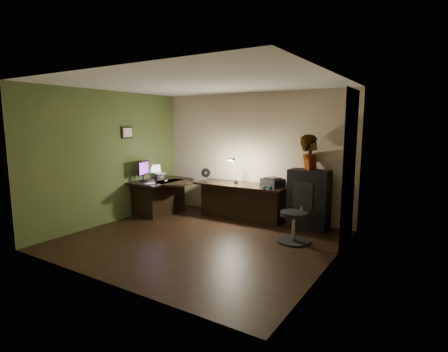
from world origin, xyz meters
The scene contains 27 objects.
floor centered at (0.00, 0.00, -0.01)m, with size 4.50×4.00×0.01m, color black.
ceiling centered at (0.00, 0.00, 2.71)m, with size 4.50×4.00×0.01m, color silver.
wall_back centered at (0.00, 2.00, 1.35)m, with size 4.50×0.01×2.70m, color tan.
wall_front centered at (0.00, -2.00, 1.35)m, with size 4.50×0.01×2.70m, color tan.
wall_left centered at (-2.25, 0.00, 1.35)m, with size 0.01×4.00×2.70m, color tan.
wall_right centered at (2.25, 0.00, 1.35)m, with size 0.01×4.00×2.70m, color tan.
green_wall_overlay centered at (-2.24, 0.00, 1.35)m, with size 0.00×4.00×2.70m, color #445828.
arched_doorway centered at (2.24, 1.15, 1.30)m, with size 0.01×0.90×2.60m, color black.
french_door centered at (2.24, -0.55, 1.05)m, with size 0.02×0.92×2.10m, color white.
framed_picture centered at (-2.22, 0.45, 1.85)m, with size 0.04×0.30×0.25m, color black.
desk_left centered at (-1.83, 1.02, 0.39)m, with size 0.83×1.34×0.77m, color black.
desk_right centered at (-0.08, 1.62, 0.38)m, with size 2.02×0.71×0.76m, color black.
cabinet centered at (1.40, 1.67, 0.58)m, with size 0.78×0.39×1.16m, color black.
laptop_stand centered at (-2.11, 1.26, 0.83)m, with size 0.23×0.19×0.09m, color silver.
laptop centered at (-2.07, 1.26, 0.98)m, with size 0.29×0.28×0.20m, color silver.
monitor centered at (-2.05, 0.70, 0.94)m, with size 0.10×0.48×0.31m, color black.
mouse centered at (-1.54, 0.87, 0.80)m, with size 0.06×0.09×0.03m, color silver.
phone centered at (-1.18, 1.36, 0.79)m, with size 0.07×0.13×0.01m, color black.
pen centered at (-1.97, 0.71, 0.79)m, with size 0.01×0.14×0.01m, color black.
speaker centered at (-1.69, 0.73, 0.87)m, with size 0.07×0.07×0.17m, color black.
notepad centered at (-1.65, 0.49, 0.79)m, with size 0.13×0.19×0.01m, color silver.
desk_fan centered at (-0.83, 1.40, 0.92)m, with size 0.20×0.11×0.31m, color black.
headphones centered at (0.67, 1.34, 0.80)m, with size 0.17×0.07×0.08m, color #0E4E80.
printer centered at (0.63, 1.68, 0.86)m, with size 0.42×0.32×0.19m, color black.
desk_lamp centered at (-0.19, 1.59, 1.06)m, with size 0.14×0.27×0.59m, color black.
office_chair centered at (1.45, 0.79, 0.51)m, with size 0.57×0.57×1.02m, color black.
person centered at (1.38, 1.78, 0.92)m, with size 0.65×0.44×1.83m, color #D8A88C.
Camera 1 is at (3.54, -4.79, 2.06)m, focal length 28.00 mm.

